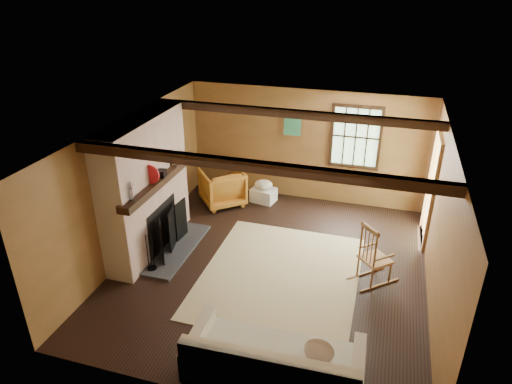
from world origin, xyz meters
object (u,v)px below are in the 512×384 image
(fireplace, at_px, (147,192))
(laundry_basket, at_px, (264,195))
(sofa, at_px, (274,369))
(armchair, at_px, (222,187))
(rocking_chair, at_px, (373,258))

(fireplace, relative_size, laundry_basket, 4.80)
(sofa, xyz_separation_m, laundry_basket, (-1.46, 4.71, -0.15))
(armchair, bearing_deg, fireplace, 32.23)
(rocking_chair, bearing_deg, fireplace, 49.42)
(fireplace, xyz_separation_m, armchair, (0.62, 1.96, -0.72))
(fireplace, distance_m, sofa, 3.84)
(sofa, distance_m, armchair, 4.91)
(sofa, bearing_deg, fireplace, 138.36)
(sofa, relative_size, armchair, 2.45)
(sofa, bearing_deg, laundry_basket, 105.29)
(fireplace, bearing_deg, armchair, 72.50)
(laundry_basket, height_order, armchair, armchair)
(rocking_chair, relative_size, laundry_basket, 2.09)
(fireplace, xyz_separation_m, sofa, (2.88, -2.40, -0.81))
(rocking_chair, bearing_deg, laundry_basket, 5.71)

